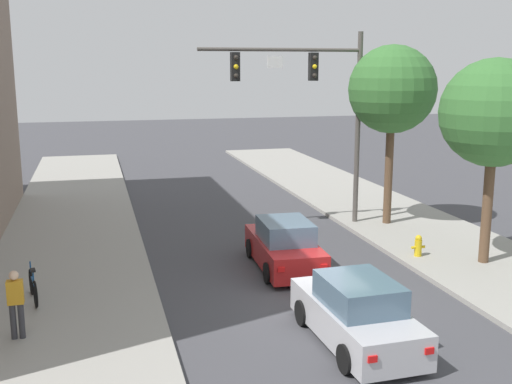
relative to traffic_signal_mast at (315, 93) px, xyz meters
name	(u,v)px	position (x,y,z in m)	size (l,w,h in m)	color
ground_plane	(311,302)	(-2.79, -7.55, -5.34)	(120.00, 120.00, 0.00)	#424247
sidewalk_left	(63,324)	(-9.29, -7.55, -5.26)	(5.00, 60.00, 0.15)	#99968E
traffic_signal_mast	(315,93)	(0.00, 0.00, 0.00)	(6.45, 0.38, 7.50)	#514C47
car_lead_red	(284,246)	(-2.62, -4.56, -4.61)	(1.97, 4.30, 1.60)	#B21E1E
car_following_silver	(356,314)	(-2.64, -10.23, -4.61)	(1.93, 4.29, 1.60)	#B7B7BC
pedestrian_sidewalk_left_walker	(16,301)	(-10.24, -8.28, -4.27)	(0.36, 0.22, 1.64)	#333338
bicycle_leaning	(33,287)	(-10.09, -5.89, -4.80)	(0.38, 1.75, 0.98)	black
fire_hydrant	(418,246)	(1.93, -4.90, -4.83)	(0.48, 0.24, 0.72)	gold
street_tree_nearest	(494,114)	(3.66, -6.00, -0.42)	(3.36, 3.36, 6.47)	brown
street_tree_second	(392,90)	(2.96, -0.54, 0.10)	(3.41, 3.41, 7.03)	brown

